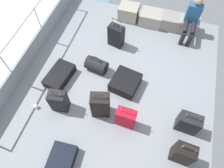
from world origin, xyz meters
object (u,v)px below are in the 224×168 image
object	(u,v)px
suitcase_6	(100,105)
suitcase_7	(188,123)
suitcase_5	(183,154)
suitcase_8	(59,101)
suitcase_3	(126,118)
cargo_crate_3	(188,25)
cargo_crate_1	(151,18)
duffel_bag	(97,65)
suitcase_4	(61,162)
cargo_crate_2	(172,21)
paper_cup	(36,107)
suitcase_0	(125,83)
passenger_seated	(192,18)
suitcase_2	(116,36)
suitcase_1	(60,76)
cargo_crate_0	(129,12)

from	to	relation	value
suitcase_6	suitcase_7	xyz separation A→B (m)	(1.74, 0.17, -0.08)
suitcase_5	suitcase_8	xyz separation A→B (m)	(-2.55, 0.31, -0.02)
suitcase_3	cargo_crate_3	bearing A→B (deg)	73.66
cargo_crate_1	duffel_bag	xyz separation A→B (m)	(-0.91, -1.94, -0.02)
suitcase_8	suitcase_4	bearing A→B (deg)	-65.27
cargo_crate_1	cargo_crate_2	size ratio (longest dim) A/B	1.13
suitcase_8	paper_cup	size ratio (longest dim) A/B	7.48
suitcase_0	suitcase_3	distance (m)	0.90
suitcase_5	suitcase_6	xyz separation A→B (m)	(-1.69, 0.45, 0.04)
suitcase_7	duffel_bag	size ratio (longest dim) A/B	1.20
suitcase_8	suitcase_0	bearing A→B (deg)	38.14
cargo_crate_3	cargo_crate_2	bearing A→B (deg)	178.37
suitcase_3	paper_cup	distance (m)	1.95
suitcase_6	duffel_bag	bearing A→B (deg)	113.91
paper_cup	suitcase_4	bearing A→B (deg)	-41.12
cargo_crate_2	suitcase_0	size ratio (longest dim) A/B	0.80
passenger_seated	duffel_bag	size ratio (longest dim) A/B	2.00
passenger_seated	suitcase_2	distance (m)	1.93
cargo_crate_3	suitcase_1	world-z (taller)	cargo_crate_3
suitcase_2	paper_cup	xyz separation A→B (m)	(-1.13, -2.24, -0.25)
suitcase_1	suitcase_8	bearing A→B (deg)	-63.66
cargo_crate_0	suitcase_6	size ratio (longest dim) A/B	0.67
cargo_crate_0	passenger_seated	world-z (taller)	passenger_seated
suitcase_2	suitcase_7	bearing A→B (deg)	-41.53
passenger_seated	suitcase_5	size ratio (longest dim) A/B	1.42
suitcase_3	suitcase_5	world-z (taller)	suitcase_5
cargo_crate_2	cargo_crate_3	distance (m)	0.44
cargo_crate_0	suitcase_5	bearing A→B (deg)	-61.19
passenger_seated	suitcase_1	size ratio (longest dim) A/B	1.35
passenger_seated	duffel_bag	world-z (taller)	passenger_seated
cargo_crate_3	paper_cup	size ratio (longest dim) A/B	5.41
suitcase_3	suitcase_4	xyz separation A→B (m)	(-0.92, -1.11, -0.16)
passenger_seated	cargo_crate_0	bearing A→B (deg)	173.94
suitcase_8	paper_cup	bearing A→B (deg)	-160.94
passenger_seated	paper_cup	bearing A→B (deg)	-132.18
suitcase_1	cargo_crate_2	bearing A→B (deg)	48.25
suitcase_8	duffel_bag	xyz separation A→B (m)	(0.40, 1.17, -0.12)
cargo_crate_3	suitcase_0	xyz separation A→B (m)	(-1.14, -2.20, -0.06)
suitcase_4	passenger_seated	bearing A→B (deg)	65.48
passenger_seated	suitcase_3	size ratio (longest dim) A/B	1.46
passenger_seated	paper_cup	world-z (taller)	passenger_seated
suitcase_3	cargo_crate_2	bearing A→B (deg)	81.51
suitcase_1	suitcase_4	distance (m)	1.91
cargo_crate_1	suitcase_2	xyz separation A→B (m)	(-0.69, -1.04, 0.12)
cargo_crate_2	suitcase_7	xyz separation A→B (m)	(0.72, -2.82, 0.08)
cargo_crate_1	suitcase_1	bearing A→B (deg)	-123.91
cargo_crate_1	cargo_crate_3	distance (m)	1.00
cargo_crate_1	suitcase_7	distance (m)	3.07
cargo_crate_2	suitcase_3	distance (m)	3.11
cargo_crate_0	suitcase_7	bearing A→B (deg)	-55.49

